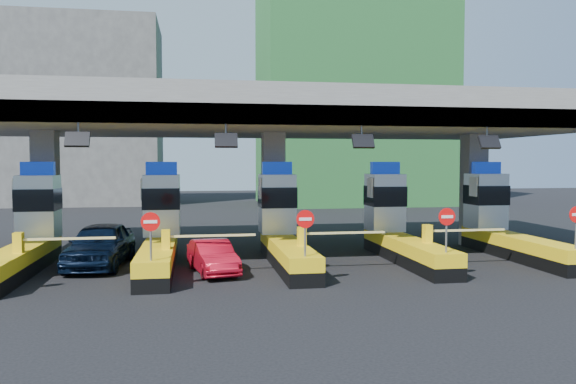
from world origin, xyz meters
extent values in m
plane|color=black|center=(0.00, 0.00, 0.00)|extent=(120.00, 120.00, 0.00)
cube|color=slate|center=(0.00, 3.00, 6.25)|extent=(28.00, 12.00, 1.50)
cube|color=#4C4C49|center=(0.00, -2.70, 5.85)|extent=(28.00, 0.60, 0.70)
cube|color=slate|center=(-10.00, 3.00, 2.75)|extent=(1.00, 1.00, 5.50)
cube|color=slate|center=(0.00, 3.00, 2.75)|extent=(1.00, 1.00, 5.50)
cube|color=slate|center=(10.00, 3.00, 2.75)|extent=(1.00, 1.00, 5.50)
cylinder|color=slate|center=(-7.50, -2.70, 5.25)|extent=(0.06, 0.06, 0.50)
cube|color=black|center=(-7.50, -2.90, 4.90)|extent=(0.80, 0.38, 0.54)
cylinder|color=slate|center=(-2.50, -2.70, 5.25)|extent=(0.06, 0.06, 0.50)
cube|color=black|center=(-2.50, -2.90, 4.90)|extent=(0.80, 0.38, 0.54)
cylinder|color=slate|center=(2.50, -2.70, 5.25)|extent=(0.06, 0.06, 0.50)
cube|color=black|center=(2.50, -2.90, 4.90)|extent=(0.80, 0.38, 0.54)
cylinder|color=slate|center=(7.50, -2.70, 5.25)|extent=(0.06, 0.06, 0.50)
cube|color=black|center=(7.50, -2.90, 4.90)|extent=(0.80, 0.38, 0.54)
cube|color=black|center=(-10.00, -1.00, 0.25)|extent=(1.20, 8.00, 0.50)
cube|color=#E5B70C|center=(-10.00, -1.00, 0.75)|extent=(1.20, 8.00, 0.50)
cube|color=#9EA3A8|center=(-10.00, 1.80, 2.30)|extent=(1.50, 1.50, 2.60)
cube|color=black|center=(-10.00, 1.78, 2.60)|extent=(1.56, 1.56, 0.90)
cube|color=#0C2DBF|center=(-10.00, 1.80, 3.88)|extent=(1.30, 0.35, 0.55)
cube|color=white|center=(-10.80, 1.50, 3.00)|extent=(0.06, 0.70, 0.90)
cube|color=#E5B70C|center=(-9.65, -2.20, 1.35)|extent=(0.30, 0.35, 0.70)
cube|color=white|center=(-8.00, -2.20, 1.45)|extent=(3.20, 0.08, 0.08)
cube|color=black|center=(-5.00, -1.00, 0.25)|extent=(1.20, 8.00, 0.50)
cube|color=#E5B70C|center=(-5.00, -1.00, 0.75)|extent=(1.20, 8.00, 0.50)
cube|color=#9EA3A8|center=(-5.00, 1.80, 2.30)|extent=(1.50, 1.50, 2.60)
cube|color=black|center=(-5.00, 1.78, 2.60)|extent=(1.56, 1.56, 0.90)
cube|color=#0C2DBF|center=(-5.00, 1.80, 3.88)|extent=(1.30, 0.35, 0.55)
cube|color=white|center=(-5.80, 1.50, 3.00)|extent=(0.06, 0.70, 0.90)
cylinder|color=slate|center=(-5.00, -4.60, 1.65)|extent=(0.07, 0.07, 1.30)
cylinder|color=red|center=(-5.00, -4.63, 2.25)|extent=(0.60, 0.04, 0.60)
cube|color=white|center=(-5.00, -4.65, 2.25)|extent=(0.42, 0.02, 0.10)
cube|color=#E5B70C|center=(-4.65, -2.20, 1.35)|extent=(0.30, 0.35, 0.70)
cube|color=white|center=(-3.00, -2.20, 1.45)|extent=(3.20, 0.08, 0.08)
cube|color=black|center=(0.00, -1.00, 0.25)|extent=(1.20, 8.00, 0.50)
cube|color=#E5B70C|center=(0.00, -1.00, 0.75)|extent=(1.20, 8.00, 0.50)
cube|color=#9EA3A8|center=(0.00, 1.80, 2.30)|extent=(1.50, 1.50, 2.60)
cube|color=black|center=(0.00, 1.78, 2.60)|extent=(1.56, 1.56, 0.90)
cube|color=#0C2DBF|center=(0.00, 1.80, 3.88)|extent=(1.30, 0.35, 0.55)
cube|color=white|center=(-0.80, 1.50, 3.00)|extent=(0.06, 0.70, 0.90)
cylinder|color=slate|center=(0.00, -4.60, 1.65)|extent=(0.07, 0.07, 1.30)
cylinder|color=red|center=(0.00, -4.63, 2.25)|extent=(0.60, 0.04, 0.60)
cube|color=white|center=(0.00, -4.65, 2.25)|extent=(0.42, 0.02, 0.10)
cube|color=#E5B70C|center=(0.35, -2.20, 1.35)|extent=(0.30, 0.35, 0.70)
cube|color=white|center=(2.00, -2.20, 1.45)|extent=(3.20, 0.08, 0.08)
cube|color=black|center=(5.00, -1.00, 0.25)|extent=(1.20, 8.00, 0.50)
cube|color=#E5B70C|center=(5.00, -1.00, 0.75)|extent=(1.20, 8.00, 0.50)
cube|color=#9EA3A8|center=(5.00, 1.80, 2.30)|extent=(1.50, 1.50, 2.60)
cube|color=black|center=(5.00, 1.78, 2.60)|extent=(1.56, 1.56, 0.90)
cube|color=#0C2DBF|center=(5.00, 1.80, 3.88)|extent=(1.30, 0.35, 0.55)
cube|color=white|center=(4.20, 1.50, 3.00)|extent=(0.06, 0.70, 0.90)
cylinder|color=slate|center=(5.00, -4.60, 1.65)|extent=(0.07, 0.07, 1.30)
cylinder|color=red|center=(5.00, -4.63, 2.25)|extent=(0.60, 0.04, 0.60)
cube|color=white|center=(5.00, -4.65, 2.25)|extent=(0.42, 0.02, 0.10)
cube|color=#E5B70C|center=(5.35, -2.20, 1.35)|extent=(0.30, 0.35, 0.70)
cube|color=white|center=(7.00, -2.20, 1.45)|extent=(3.20, 0.08, 0.08)
cube|color=black|center=(10.00, -1.00, 0.25)|extent=(1.20, 8.00, 0.50)
cube|color=#E5B70C|center=(10.00, -1.00, 0.75)|extent=(1.20, 8.00, 0.50)
cube|color=#9EA3A8|center=(10.00, 1.80, 2.30)|extent=(1.50, 1.50, 2.60)
cube|color=black|center=(10.00, 1.78, 2.60)|extent=(1.56, 1.56, 0.90)
cube|color=#0C2DBF|center=(10.00, 1.80, 3.88)|extent=(1.30, 0.35, 0.55)
cube|color=white|center=(9.20, 1.50, 3.00)|extent=(0.06, 0.70, 0.90)
cylinder|color=slate|center=(10.00, -4.60, 1.65)|extent=(0.07, 0.07, 1.30)
cube|color=#E5B70C|center=(10.35, -2.20, 1.35)|extent=(0.30, 0.35, 0.70)
cube|color=#1E5926|center=(12.00, 32.00, 14.00)|extent=(18.00, 12.00, 28.00)
cube|color=#4C4C49|center=(-14.00, 36.00, 9.00)|extent=(14.00, 10.00, 18.00)
imported|color=black|center=(-7.32, 0.21, 0.87)|extent=(2.52, 5.30, 1.75)
imported|color=#B40D20|center=(-2.97, -1.84, 0.61)|extent=(1.98, 3.88, 1.22)
camera|label=1|loc=(-3.62, -22.78, 4.12)|focal=35.00mm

